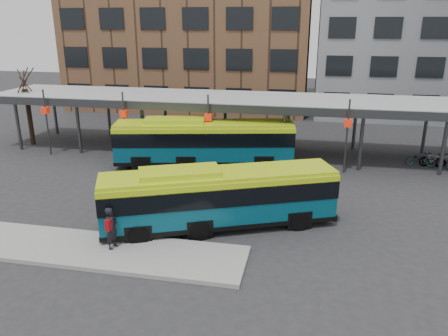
{
  "coord_description": "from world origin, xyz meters",
  "views": [
    {
      "loc": [
        3.66,
        -18.1,
        9.34
      ],
      "look_at": [
        -0.76,
        3.87,
        1.8
      ],
      "focal_mm": 35.0,
      "sensor_mm": 36.0,
      "label": 1
    }
  ],
  "objects_px": {
    "tree": "(29,114)",
    "pedestrian": "(111,228)",
    "bus_rear": "(204,141)",
    "bus_front": "(218,196)"
  },
  "relations": [
    {
      "from": "tree",
      "to": "bus_rear",
      "type": "xyz_separation_m",
      "value": [
        14.72,
        -2.55,
        -0.73
      ]
    },
    {
      "from": "tree",
      "to": "bus_front",
      "type": "height_order",
      "value": "tree"
    },
    {
      "from": "bus_rear",
      "to": "pedestrian",
      "type": "height_order",
      "value": "bus_rear"
    },
    {
      "from": "bus_front",
      "to": "bus_rear",
      "type": "xyz_separation_m",
      "value": [
        -2.95,
        9.04,
        0.13
      ]
    },
    {
      "from": "bus_front",
      "to": "bus_rear",
      "type": "relative_size",
      "value": 0.91
    },
    {
      "from": "tree",
      "to": "bus_rear",
      "type": "distance_m",
      "value": 14.96
    },
    {
      "from": "tree",
      "to": "pedestrian",
      "type": "distance_m",
      "value": 20.25
    },
    {
      "from": "bus_rear",
      "to": "pedestrian",
      "type": "relative_size",
      "value": 6.59
    },
    {
      "from": "tree",
      "to": "bus_front",
      "type": "relative_size",
      "value": 0.51
    },
    {
      "from": "bus_front",
      "to": "bus_rear",
      "type": "distance_m",
      "value": 9.51
    }
  ]
}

